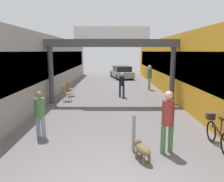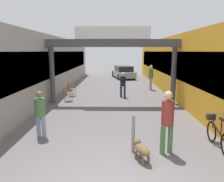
{
  "view_description": "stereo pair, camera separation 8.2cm",
  "coord_description": "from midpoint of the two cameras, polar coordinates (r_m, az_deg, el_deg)",
  "views": [
    {
      "loc": [
        0.02,
        -3.7,
        2.87
      ],
      "look_at": [
        0.0,
        4.89,
        1.3
      ],
      "focal_mm": 35.0,
      "sensor_mm": 36.0,
      "label": 1
    },
    {
      "loc": [
        0.1,
        -3.7,
        2.87
      ],
      "look_at": [
        0.0,
        4.89,
        1.3
      ],
      "focal_mm": 35.0,
      "sensor_mm": 36.0,
      "label": 2
    }
  ],
  "objects": [
    {
      "name": "cafe_chair_wood_nearer",
      "position": [
        12.92,
        -11.54,
        -0.26
      ],
      "size": [
        0.46,
        0.46,
        0.89
      ],
      "color": "gray",
      "rests_on": "ground_plane"
    },
    {
      "name": "parked_car_silver",
      "position": [
        23.57,
        3.1,
        4.9
      ],
      "size": [
        2.53,
        4.27,
        1.33
      ],
      "color": "#99999E",
      "rests_on": "ground_plane"
    },
    {
      "name": "pedestrian_with_dog",
      "position": [
        6.3,
        14.64,
        -6.85
      ],
      "size": [
        0.42,
        0.42,
        1.8
      ],
      "color": "#4C7F47",
      "rests_on": "ground_plane"
    },
    {
      "name": "bollard_post_metal",
      "position": [
        6.38,
        5.95,
        -10.83
      ],
      "size": [
        0.1,
        0.1,
        1.12
      ],
      "color": "gray",
      "rests_on": "ground_plane"
    },
    {
      "name": "dog_on_leash",
      "position": [
        6.01,
        7.99,
        -14.75
      ],
      "size": [
        0.5,
        0.74,
        0.52
      ],
      "color": "brown",
      "rests_on": "ground_plane"
    },
    {
      "name": "pedestrian_carrying_crate",
      "position": [
        13.7,
        3.04,
        2.0
      ],
      "size": [
        0.44,
        0.44,
        1.56
      ],
      "color": "navy",
      "rests_on": "ground_plane"
    },
    {
      "name": "storefront_left",
      "position": [
        15.61,
        -18.74,
        6.25
      ],
      "size": [
        3.0,
        26.0,
        3.81
      ],
      "color": "#9E9993",
      "rests_on": "ground_plane"
    },
    {
      "name": "bicycle_black_second",
      "position": [
        7.41,
        26.03,
        -9.89
      ],
      "size": [
        0.46,
        1.69,
        0.98
      ],
      "color": "black",
      "rests_on": "ground_plane"
    },
    {
      "name": "storefront_right",
      "position": [
        15.57,
        19.64,
        6.19
      ],
      "size": [
        3.0,
        26.0,
        3.81
      ],
      "color": "gold",
      "rests_on": "ground_plane"
    },
    {
      "name": "pedestrian_companion",
      "position": [
        7.69,
        -17.97,
        -5.05
      ],
      "size": [
        0.45,
        0.45,
        1.58
      ],
      "color": "#8C9EB2",
      "rests_on": "ground_plane"
    },
    {
      "name": "arcade_sign_gateway",
      "position": [
        11.93,
        0.38,
        10.74
      ],
      "size": [
        7.4,
        0.47,
        4.14
      ],
      "color": "#4C4C4F",
      "rests_on": "ground_plane"
    },
    {
      "name": "pedestrian_elderly_walking",
      "position": [
        16.61,
        10.26,
        3.97
      ],
      "size": [
        0.34,
        0.38,
        1.85
      ],
      "color": "#8C9EB2",
      "rests_on": "ground_plane"
    },
    {
      "name": "cafe_chair_wood_farther",
      "position": [
        14.34,
        -10.6,
        0.82
      ],
      "size": [
        0.48,
        0.48,
        0.89
      ],
      "color": "gray",
      "rests_on": "ground_plane"
    }
  ]
}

